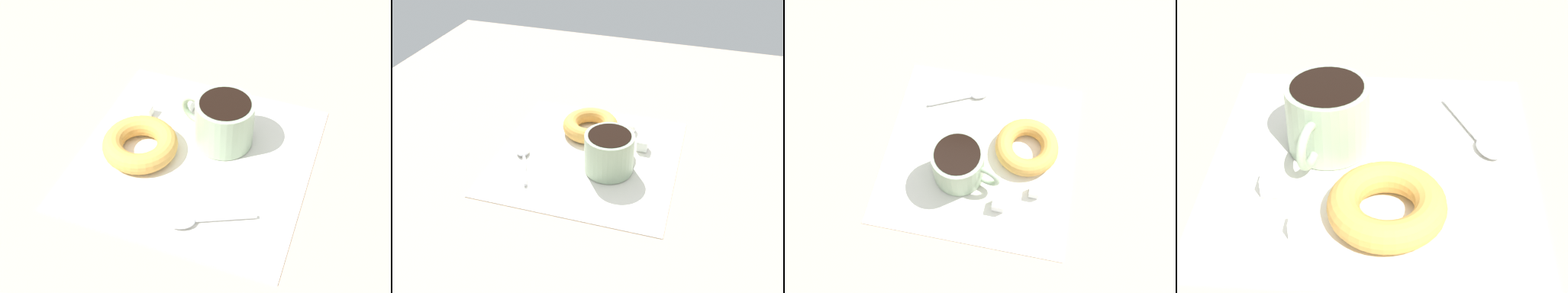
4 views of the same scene
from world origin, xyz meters
TOP-DOWN VIEW (x-y plane):
  - ground_plane at (0.00, 0.00)cm, footprint 120.00×120.00cm
  - napkin at (-2.59, -2.30)cm, footprint 32.32×32.32cm
  - coffee_cup at (-0.55, 2.32)cm, footprint 11.03×8.36cm
  - donut at (-10.19, -4.16)cm, footprint 10.66×10.66cm
  - spoon at (0.92, -13.21)cm, footprint 11.17×6.45cm
  - sugar_cube at (-7.50, 6.62)cm, footprint 1.95×1.95cm
  - sugar_cube_extra at (-12.69, 3.29)cm, footprint 1.64×1.64cm

SIDE VIEW (x-z plane):
  - ground_plane at x=0.00cm, z-range -2.00..0.00cm
  - napkin at x=-2.59cm, z-range 0.00..0.30cm
  - spoon at x=0.92cm, z-range 0.25..1.15cm
  - sugar_cube_extra at x=-12.69cm, z-range 0.30..1.94cm
  - sugar_cube at x=-7.50cm, z-range 0.30..2.25cm
  - donut at x=-10.19cm, z-range 0.30..3.22cm
  - coffee_cup at x=-0.55cm, z-range 0.44..7.47cm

